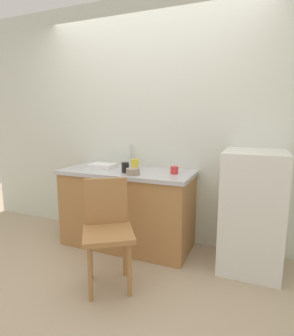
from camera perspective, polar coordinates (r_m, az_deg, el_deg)
The scene contains 12 objects.
ground_plane at distance 2.66m, azimuth -7.26°, elevation -21.39°, with size 8.00×8.00×0.00m, color tan.
back_wall at distance 3.17m, azimuth 1.18°, elevation 9.28°, with size 4.80×0.10×2.67m, color silver.
cabinet_base at distance 3.08m, azimuth -4.01°, elevation -8.56°, with size 1.38×0.60×0.80m, color #A87542.
countertop at distance 2.97m, azimuth -4.11°, elevation -0.85°, with size 1.42×0.64×0.04m, color #B7B7BC.
faucet at distance 3.19m, azimuth -3.24°, elevation 2.61°, with size 0.02×0.02×0.25m, color #B7B7BC.
refrigerator at distance 2.75m, azimuth 20.80°, elevation -8.22°, with size 0.54×0.59×1.10m, color silver.
chair at distance 2.36m, azimuth -8.12°, elevation -12.05°, with size 0.55×0.55×0.89m.
dish_tray at distance 3.13m, azimuth -9.17°, elevation 0.45°, with size 0.28×0.20×0.05m, color white.
terracotta_bowl at distance 2.72m, azimuth -2.84°, elevation -0.74°, with size 0.14×0.14×0.06m, color gray.
cup_red at distance 2.78m, azimuth 5.64°, elevation -0.43°, with size 0.08×0.08×0.08m, color red.
cup_black at distance 2.83m, azimuth -4.49°, elevation 0.11°, with size 0.08×0.08×0.10m, color black.
cup_yellow at distance 3.07m, azimuth -2.54°, elevation 0.89°, with size 0.08×0.08×0.10m, color yellow.
Camera 1 is at (1.13, -1.96, 1.39)m, focal length 29.61 mm.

